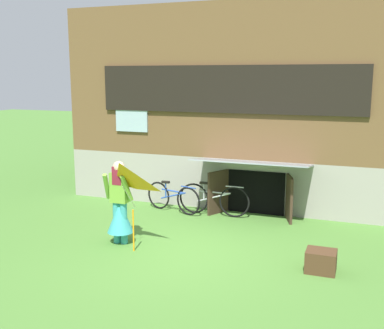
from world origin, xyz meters
name	(u,v)px	position (x,y,z in m)	size (l,w,h in m)	color
ground_plane	(180,251)	(0.00, 0.00, 0.00)	(60.00, 60.00, 0.00)	#4C7F33
log_house	(250,103)	(0.00, 5.40, 2.52)	(8.73, 5.93, 5.04)	#9E998E
person	(120,209)	(-1.28, -0.01, 0.70)	(0.61, 0.53, 1.67)	teal
kite	(120,184)	(-1.00, -0.49, 1.35)	(0.95, 0.86, 1.67)	orange
bicycle_silver	(214,199)	(-0.13, 2.49, 0.39)	(1.76, 0.08, 0.80)	black
bicycle_blue	(173,197)	(-1.15, 2.41, 0.36)	(1.58, 0.50, 0.74)	black
wooden_crate	(321,261)	(2.62, -0.06, 0.19)	(0.51, 0.43, 0.38)	#4C331E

